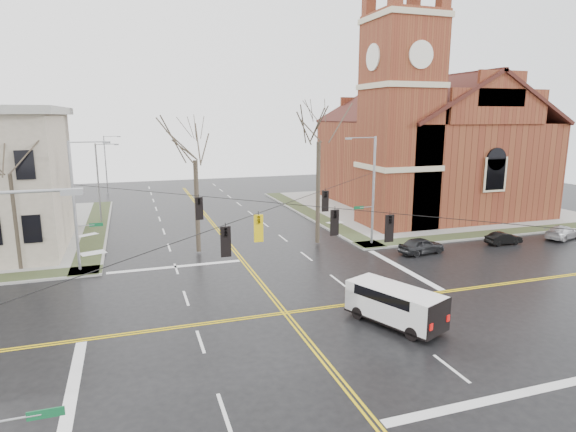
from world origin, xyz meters
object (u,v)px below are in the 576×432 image
object	(u,v)px
streetlight_north_b	(107,162)
tree_ne	(319,135)
church	(422,137)
parked_car_c	(563,232)
signal_pole_nw	(77,202)
cargo_van	(391,302)
parked_car_b	(504,238)
tree_nw_near	(195,154)
tree_nw_far	(9,167)
signal_pole_ne	(372,187)
streetlight_north_a	(100,180)
parked_car_a	(421,246)

from	to	relation	value
streetlight_north_b	tree_ne	distance (m)	39.46
church	parked_car_c	distance (m)	18.99
signal_pole_nw	cargo_van	xyz separation A→B (m)	(16.23, -14.51, -3.77)
parked_car_c	signal_pole_nw	bearing A→B (deg)	67.79
tree_ne	parked_car_b	bearing A→B (deg)	-18.54
cargo_van	church	bearing A→B (deg)	31.04
signal_pole_nw	church	bearing A→B (deg)	20.21
parked_car_c	tree_nw_near	distance (m)	32.87
tree_nw_far	church	bearing A→B (deg)	16.15
signal_pole_nw	parked_car_b	world-z (taller)	signal_pole_nw
signal_pole_nw	tree_nw_near	bearing A→B (deg)	13.75
tree_nw_near	signal_pole_ne	bearing A→B (deg)	-8.29
church	tree_nw_near	world-z (taller)	church
signal_pole_ne	streetlight_north_a	size ratio (longest dim) A/B	1.12
church	parked_car_b	world-z (taller)	church
parked_car_b	cargo_van	bearing A→B (deg)	122.30
cargo_van	tree_nw_near	bearing A→B (deg)	91.72
cargo_van	tree_nw_far	size ratio (longest dim) A/B	0.55
parked_car_a	parked_car_c	world-z (taller)	parked_car_a
parked_car_a	parked_car_b	size ratio (longest dim) A/B	1.21
streetlight_north_a	tree_ne	world-z (taller)	tree_ne
signal_pole_nw	streetlight_north_a	distance (m)	16.52
signal_pole_ne	parked_car_b	world-z (taller)	signal_pole_ne
streetlight_north_b	tree_nw_near	distance (m)	35.47
signal_pole_ne	cargo_van	size ratio (longest dim) A/B	1.61
parked_car_a	tree_nw_near	bearing A→B (deg)	63.10
streetlight_north_b	signal_pole_nw	bearing A→B (deg)	-91.05
parked_car_c	streetlight_north_b	bearing A→B (deg)	27.36
streetlight_north_a	streetlight_north_b	distance (m)	20.00
signal_pole_ne	parked_car_b	distance (m)	12.31
church	streetlight_north_a	xyz separation A→B (m)	(-35.42, 3.22, -3.97)
tree_nw_near	tree_ne	size ratio (longest dim) A/B	0.85
signal_pole_ne	parked_car_a	size ratio (longest dim) A/B	2.34
church	cargo_van	world-z (taller)	church
signal_pole_ne	signal_pole_nw	bearing A→B (deg)	180.00
streetlight_north_b	parked_car_c	bearing A→B (deg)	-45.53
streetlight_north_a	parked_car_c	world-z (taller)	streetlight_north_a
tree_nw_far	signal_pole_nw	bearing A→B (deg)	-21.31
signal_pole_nw	parked_car_b	size ratio (longest dim) A/B	2.83
streetlight_north_a	parked_car_b	size ratio (longest dim) A/B	2.52
streetlight_north_b	tree_nw_far	bearing A→B (deg)	-97.90
signal_pole_nw	parked_car_a	xyz separation A→B (m)	(25.30, -3.66, -4.29)
signal_pole_nw	tree_nw_near	distance (m)	9.19
signal_pole_nw	parked_car_a	size ratio (longest dim) A/B	2.34
signal_pole_ne	tree_nw_near	xyz separation A→B (m)	(-14.19, 2.07, 2.95)
signal_pole_nw	signal_pole_ne	bearing A→B (deg)	0.00
streetlight_north_a	cargo_van	distance (m)	34.85
church	streetlight_north_a	distance (m)	35.78
tree_nw_near	tree_nw_far	bearing A→B (deg)	-177.99
church	cargo_van	size ratio (longest dim) A/B	4.91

